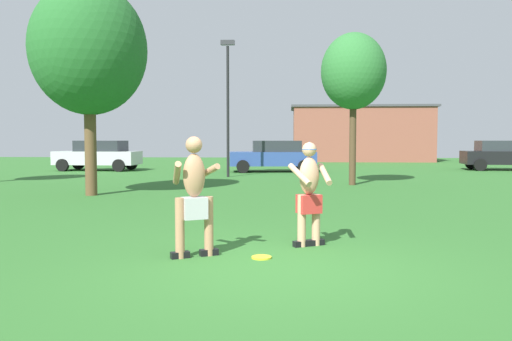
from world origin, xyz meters
The scene contains 11 objects.
ground_plane centered at (0.00, 0.00, 0.00)m, with size 80.00×80.00×0.00m, color #2D6628.
player_with_cap centered at (0.44, 1.41, 0.87)m, with size 0.68×0.72×1.62m.
player_in_gray centered at (-1.20, 0.57, 0.89)m, with size 0.73×0.71×1.69m.
frisbee centered at (-0.25, 0.54, 0.01)m, with size 0.28×0.28×0.03m, color yellow.
car_black_near_post centered at (11.61, 21.78, 0.82)m, with size 4.44×2.33×1.58m.
car_silver_mid_lot centered at (-9.92, 20.12, 0.82)m, with size 4.38×2.19×1.58m.
car_blue_far_end centered at (-0.66, 19.61, 0.82)m, with size 4.46×2.38×1.58m.
lamp_post centered at (-2.54, 15.92, 3.61)m, with size 0.60×0.24×5.92m.
outbuilding_behind_lot centered at (5.54, 33.43, 2.08)m, with size 10.52×5.60×4.14m.
tree_right_field centered at (2.42, 12.26, 4.05)m, with size 2.32×2.32×5.45m.
tree_behind_players centered at (-5.69, 8.27, 4.24)m, with size 3.35×3.35×6.17m.
Camera 1 is at (0.13, -6.53, 1.65)m, focal length 36.22 mm.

